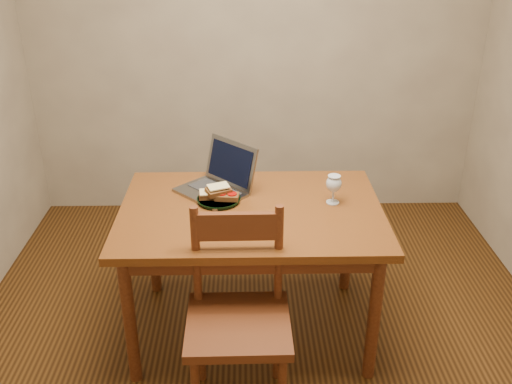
{
  "coord_description": "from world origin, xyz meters",
  "views": [
    {
      "loc": [
        -0.08,
        -2.38,
        2.04
      ],
      "look_at": [
        -0.02,
        0.18,
        0.8
      ],
      "focal_mm": 40.0,
      "sensor_mm": 36.0,
      "label": 1
    }
  ],
  "objects_px": {
    "table": "(251,224)",
    "laptop": "(220,178)",
    "chair": "(238,310)",
    "milk_glass": "(333,189)",
    "plate": "(219,200)"
  },
  "relations": [
    {
      "from": "table",
      "to": "laptop",
      "type": "height_order",
      "value": "laptop"
    },
    {
      "from": "chair",
      "to": "plate",
      "type": "bearing_deg",
      "value": 98.94
    },
    {
      "from": "table",
      "to": "milk_glass",
      "type": "bearing_deg",
      "value": 7.39
    },
    {
      "from": "table",
      "to": "chair",
      "type": "height_order",
      "value": "chair"
    },
    {
      "from": "chair",
      "to": "plate",
      "type": "distance_m",
      "value": 0.65
    },
    {
      "from": "chair",
      "to": "table",
      "type": "bearing_deg",
      "value": 82.56
    },
    {
      "from": "plate",
      "to": "chair",
      "type": "bearing_deg",
      "value": -80.5
    },
    {
      "from": "table",
      "to": "laptop",
      "type": "distance_m",
      "value": 0.31
    },
    {
      "from": "chair",
      "to": "laptop",
      "type": "xyz_separation_m",
      "value": [
        -0.1,
        0.74,
        0.29
      ]
    },
    {
      "from": "chair",
      "to": "laptop",
      "type": "height_order",
      "value": "laptop"
    },
    {
      "from": "table",
      "to": "plate",
      "type": "relative_size",
      "value": 5.86
    },
    {
      "from": "plate",
      "to": "table",
      "type": "bearing_deg",
      "value": -26.07
    },
    {
      "from": "chair",
      "to": "laptop",
      "type": "relative_size",
      "value": 1.04
    },
    {
      "from": "chair",
      "to": "milk_glass",
      "type": "distance_m",
      "value": 0.8
    },
    {
      "from": "plate",
      "to": "milk_glass",
      "type": "height_order",
      "value": "milk_glass"
    }
  ]
}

